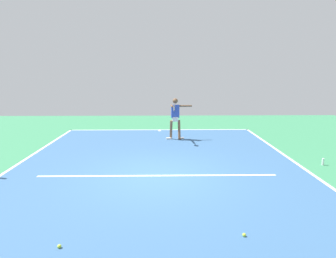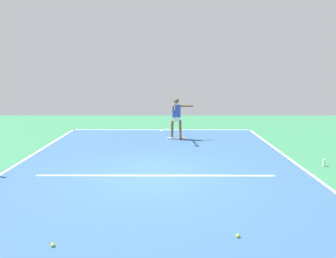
# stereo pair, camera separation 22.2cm
# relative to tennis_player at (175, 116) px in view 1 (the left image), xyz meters

# --- Properties ---
(ground_plane) EXTENTS (23.45, 23.45, 0.00)m
(ground_plane) POSITION_rel_tennis_player_xyz_m (0.71, 4.61, -1.04)
(ground_plane) COLOR #388456
(court_surface) EXTENTS (9.05, 13.62, 0.00)m
(court_surface) POSITION_rel_tennis_player_xyz_m (0.71, 4.61, -1.04)
(court_surface) COLOR #38608E
(court_surface) RESTS_ON ground_plane
(court_line_baseline_near) EXTENTS (9.05, 0.10, 0.01)m
(court_line_baseline_near) POSITION_rel_tennis_player_xyz_m (0.71, -2.15, -1.04)
(court_line_baseline_near) COLOR white
(court_line_baseline_near) RESTS_ON ground_plane
(court_line_sideline_left) EXTENTS (0.10, 13.62, 0.01)m
(court_line_sideline_left) POSITION_rel_tennis_player_xyz_m (-3.76, 4.61, -1.04)
(court_line_sideline_left) COLOR white
(court_line_sideline_left) RESTS_ON ground_plane
(court_line_service) EXTENTS (6.79, 0.10, 0.01)m
(court_line_service) POSITION_rel_tennis_player_xyz_m (0.71, 4.62, -1.04)
(court_line_service) COLOR white
(court_line_service) RESTS_ON ground_plane
(court_line_centre_mark) EXTENTS (0.10, 0.30, 0.01)m
(court_line_centre_mark) POSITION_rel_tennis_player_xyz_m (0.71, -1.95, -1.04)
(court_line_centre_mark) COLOR white
(court_line_centre_mark) RESTS_ON ground_plane
(tennis_player) EXTENTS (1.12, 1.24, 1.80)m
(tennis_player) POSITION_rel_tennis_player_xyz_m (0.00, 0.00, 0.00)
(tennis_player) COLOR brown
(tennis_player) RESTS_ON ground_plane
(tennis_ball_centre_court) EXTENTS (0.07, 0.07, 0.07)m
(tennis_ball_centre_court) POSITION_rel_tennis_player_xyz_m (2.29, 8.13, -1.01)
(tennis_ball_centre_court) COLOR #C6E53D
(tennis_ball_centre_court) RESTS_ON ground_plane
(tennis_ball_by_baseline) EXTENTS (0.07, 0.07, 0.07)m
(tennis_ball_by_baseline) POSITION_rel_tennis_player_xyz_m (-0.91, 7.83, -1.01)
(tennis_ball_by_baseline) COLOR #C6E53D
(tennis_ball_by_baseline) RESTS_ON ground_plane
(water_bottle) EXTENTS (0.07, 0.07, 0.22)m
(water_bottle) POSITION_rel_tennis_player_xyz_m (-4.51, 3.74, -0.93)
(water_bottle) COLOR white
(water_bottle) RESTS_ON ground_plane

